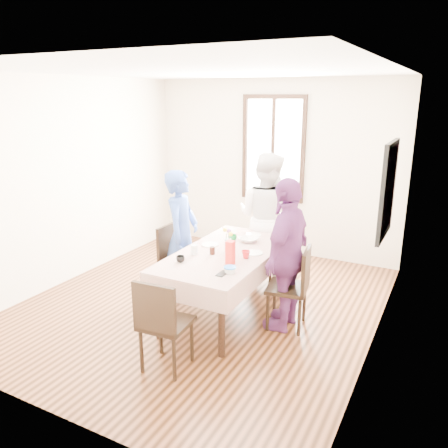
{
  "coord_description": "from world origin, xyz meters",
  "views": [
    {
      "loc": [
        2.54,
        -4.28,
        2.46
      ],
      "look_at": [
        0.38,
        -0.14,
        1.1
      ],
      "focal_mm": 35.84,
      "sensor_mm": 36.0,
      "label": 1
    }
  ],
  "objects_px": {
    "chair_right": "(287,287)",
    "person_left": "(181,236)",
    "dining_table": "(226,284)",
    "chair_left": "(181,262)",
    "chair_near": "(166,323)",
    "chair_far": "(266,247)",
    "person_right": "(287,255)",
    "person_far": "(266,218)"
  },
  "relations": [
    {
      "from": "dining_table",
      "to": "chair_far",
      "type": "bearing_deg",
      "value": 90.0
    },
    {
      "from": "chair_near",
      "to": "person_left",
      "type": "distance_m",
      "value": 1.56
    },
    {
      "from": "chair_right",
      "to": "person_left",
      "type": "relative_size",
      "value": 0.57
    },
    {
      "from": "person_left",
      "to": "chair_left",
      "type": "bearing_deg",
      "value": 77.89
    },
    {
      "from": "chair_far",
      "to": "chair_near",
      "type": "height_order",
      "value": "same"
    },
    {
      "from": "person_left",
      "to": "person_right",
      "type": "xyz_separation_m",
      "value": [
        1.39,
        -0.11,
        0.03
      ]
    },
    {
      "from": "chair_left",
      "to": "dining_table",
      "type": "bearing_deg",
      "value": 77.46
    },
    {
      "from": "chair_left",
      "to": "chair_near",
      "type": "height_order",
      "value": "same"
    },
    {
      "from": "dining_table",
      "to": "person_far",
      "type": "bearing_deg",
      "value": 90.0
    },
    {
      "from": "chair_right",
      "to": "chair_near",
      "type": "relative_size",
      "value": 1.0
    },
    {
      "from": "person_left",
      "to": "dining_table",
      "type": "bearing_deg",
      "value": -115.22
    },
    {
      "from": "chair_near",
      "to": "person_far",
      "type": "bearing_deg",
      "value": 85.58
    },
    {
      "from": "chair_left",
      "to": "chair_right",
      "type": "distance_m",
      "value": 1.44
    },
    {
      "from": "dining_table",
      "to": "person_right",
      "type": "relative_size",
      "value": 1.04
    },
    {
      "from": "chair_far",
      "to": "chair_near",
      "type": "bearing_deg",
      "value": 97.52
    },
    {
      "from": "person_right",
      "to": "chair_near",
      "type": "bearing_deg",
      "value": -27.05
    },
    {
      "from": "chair_left",
      "to": "person_right",
      "type": "xyz_separation_m",
      "value": [
        1.41,
        -0.11,
        0.37
      ]
    },
    {
      "from": "chair_near",
      "to": "person_right",
      "type": "relative_size",
      "value": 0.55
    },
    {
      "from": "chair_far",
      "to": "person_far",
      "type": "xyz_separation_m",
      "value": [
        0.0,
        -0.02,
        0.42
      ]
    },
    {
      "from": "chair_near",
      "to": "chair_right",
      "type": "bearing_deg",
      "value": 55.67
    },
    {
      "from": "dining_table",
      "to": "person_far",
      "type": "distance_m",
      "value": 1.27
    },
    {
      "from": "person_left",
      "to": "chair_near",
      "type": "bearing_deg",
      "value": -164.86
    },
    {
      "from": "person_far",
      "to": "person_right",
      "type": "bearing_deg",
      "value": 129.75
    },
    {
      "from": "chair_right",
      "to": "chair_far",
      "type": "xyz_separation_m",
      "value": [
        -0.72,
        1.14,
        0.0
      ]
    },
    {
      "from": "chair_far",
      "to": "person_left",
      "type": "bearing_deg",
      "value": 63.39
    },
    {
      "from": "chair_right",
      "to": "chair_far",
      "type": "height_order",
      "value": "same"
    },
    {
      "from": "chair_left",
      "to": "person_right",
      "type": "height_order",
      "value": "person_right"
    },
    {
      "from": "chair_near",
      "to": "person_left",
      "type": "height_order",
      "value": "person_left"
    },
    {
      "from": "dining_table",
      "to": "chair_left",
      "type": "relative_size",
      "value": 1.9
    },
    {
      "from": "chair_left",
      "to": "chair_far",
      "type": "distance_m",
      "value": 1.25
    },
    {
      "from": "chair_left",
      "to": "person_right",
      "type": "relative_size",
      "value": 0.55
    },
    {
      "from": "chair_near",
      "to": "chair_far",
      "type": "bearing_deg",
      "value": 85.58
    },
    {
      "from": "dining_table",
      "to": "chair_right",
      "type": "distance_m",
      "value": 0.72
    },
    {
      "from": "chair_left",
      "to": "person_far",
      "type": "bearing_deg",
      "value": 144.81
    },
    {
      "from": "dining_table",
      "to": "chair_near",
      "type": "relative_size",
      "value": 1.9
    },
    {
      "from": "chair_left",
      "to": "chair_near",
      "type": "bearing_deg",
      "value": 28.12
    },
    {
      "from": "chair_near",
      "to": "person_far",
      "type": "relative_size",
      "value": 0.52
    },
    {
      "from": "dining_table",
      "to": "person_left",
      "type": "distance_m",
      "value": 0.83
    },
    {
      "from": "person_far",
      "to": "person_right",
      "type": "relative_size",
      "value": 1.05
    },
    {
      "from": "chair_right",
      "to": "person_left",
      "type": "bearing_deg",
      "value": 76.53
    },
    {
      "from": "dining_table",
      "to": "chair_left",
      "type": "height_order",
      "value": "chair_left"
    },
    {
      "from": "chair_near",
      "to": "person_right",
      "type": "height_order",
      "value": "person_right"
    }
  ]
}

